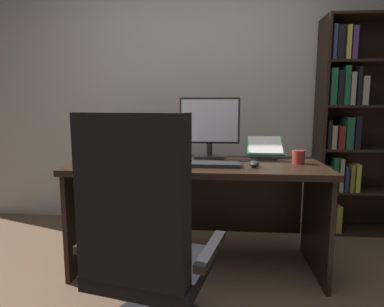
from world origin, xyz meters
name	(u,v)px	position (x,y,z in m)	size (l,w,h in m)	color
wall_back	(197,81)	(0.00, 1.88, 1.39)	(4.86, 0.12, 2.78)	beige
desk	(198,189)	(0.08, 0.92, 0.55)	(1.71, 0.71, 0.76)	black
bookshelf	(360,128)	(1.48, 1.64, 0.96)	(0.97, 0.33, 1.91)	black
office_chair	(145,258)	(-0.09, -0.04, 0.47)	(0.68, 0.60, 1.12)	#232326
monitor	(210,128)	(0.15, 1.07, 0.98)	(0.45, 0.16, 0.45)	#232326
laptop	(147,150)	(-0.33, 1.07, 0.81)	(0.35, 0.29, 0.24)	#232326
keyboard	(208,164)	(0.15, 0.71, 0.77)	(0.42, 0.15, 0.02)	#232326
computer_mouse	(254,164)	(0.45, 0.71, 0.78)	(0.06, 0.10, 0.04)	#232326
reading_stand_with_book	(265,148)	(0.58, 1.11, 0.83)	(0.27, 0.25, 0.15)	#232326
open_binder	(116,164)	(-0.44, 0.66, 0.77)	(0.46, 0.37, 0.02)	navy
notepad	(169,161)	(-0.13, 0.87, 0.76)	(0.15, 0.21, 0.01)	white
pen	(172,160)	(-0.11, 0.87, 0.77)	(0.01, 0.01, 0.14)	maroon
coffee_mug	(298,157)	(0.77, 0.86, 0.80)	(0.08, 0.08, 0.09)	maroon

